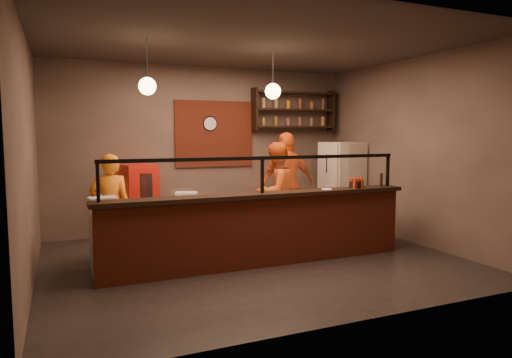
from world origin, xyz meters
name	(u,v)px	position (x,y,z in m)	size (l,w,h in m)	color
floor	(254,260)	(0.00, 0.00, 0.00)	(6.00, 6.00, 0.00)	black
ceiling	(254,43)	(0.00, 0.00, 3.20)	(6.00, 6.00, 0.00)	#3C332E
wall_back	(205,149)	(0.00, 2.50, 1.60)	(6.00, 6.00, 0.00)	#69574D
wall_left	(28,159)	(-3.00, 0.00, 1.60)	(5.00, 5.00, 0.00)	#69574D
wall_right	(413,151)	(3.00, 0.00, 1.60)	(5.00, 5.00, 0.00)	#69574D
wall_front	(354,165)	(0.00, -2.50, 1.60)	(6.00, 6.00, 0.00)	#69574D
brick_patch	(215,134)	(0.20, 2.47, 1.90)	(1.60, 0.04, 1.30)	maroon
service_counter	(262,231)	(0.00, -0.30, 0.50)	(4.60, 0.25, 1.00)	maroon
counter_ledge	(262,195)	(0.00, -0.30, 1.03)	(4.70, 0.37, 0.06)	black
worktop_cabinet	(249,230)	(0.00, 0.20, 0.42)	(4.60, 0.75, 0.85)	gray
worktop	(249,201)	(0.00, 0.20, 0.88)	(4.60, 0.75, 0.05)	silver
sneeze_guard	(262,171)	(0.00, -0.30, 1.37)	(4.50, 0.05, 0.52)	white
wall_shelving	(294,110)	(1.90, 2.32, 2.40)	(1.84, 0.28, 0.85)	black
wall_clock	(210,124)	(0.10, 2.46, 2.10)	(0.30, 0.30, 0.04)	black
pendant_left	(147,86)	(-1.50, 0.20, 2.55)	(0.24, 0.24, 0.77)	black
pendant_right	(273,91)	(0.40, 0.20, 2.55)	(0.24, 0.24, 0.77)	black
cook_left	(110,208)	(-1.97, 0.84, 0.80)	(0.59, 0.39, 1.61)	orange
cook_mid	(276,193)	(0.81, 0.93, 0.88)	(0.85, 0.66, 1.76)	#C84B12
cook_right	(288,184)	(1.28, 1.41, 0.97)	(1.13, 0.47, 1.93)	orange
fridge	(342,185)	(2.60, 1.56, 0.87)	(0.72, 0.67, 1.74)	beige
red_cooler	(139,202)	(-1.36, 2.15, 0.68)	(0.58, 0.53, 1.36)	#B8160C
pizza_dough	(220,202)	(-0.51, 0.09, 0.91)	(0.46, 0.46, 0.01)	#F1EACD
prep_tub_a	(106,202)	(-2.09, 0.27, 0.97)	(0.29, 0.23, 0.15)	silver
prep_tub_b	(186,198)	(-0.97, 0.22, 0.98)	(0.32, 0.25, 0.16)	silver
prep_tub_c	(102,203)	(-2.15, 0.10, 0.98)	(0.33, 0.26, 0.17)	silver
rolling_pin	(194,200)	(-0.84, 0.31, 0.93)	(0.06, 0.06, 0.34)	yellow
condiment_caddy	(356,185)	(1.61, -0.31, 1.11)	(0.19, 0.15, 0.10)	black
pepper_mill	(381,180)	(2.09, -0.30, 1.17)	(0.05, 0.05, 0.21)	black
small_plate	(327,189)	(1.06, -0.33, 1.07)	(0.16, 0.16, 0.01)	white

